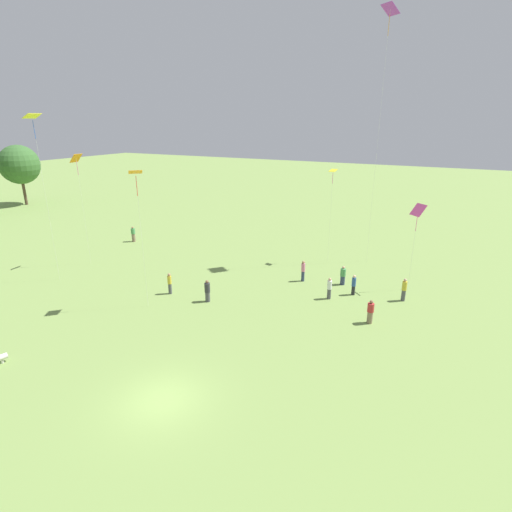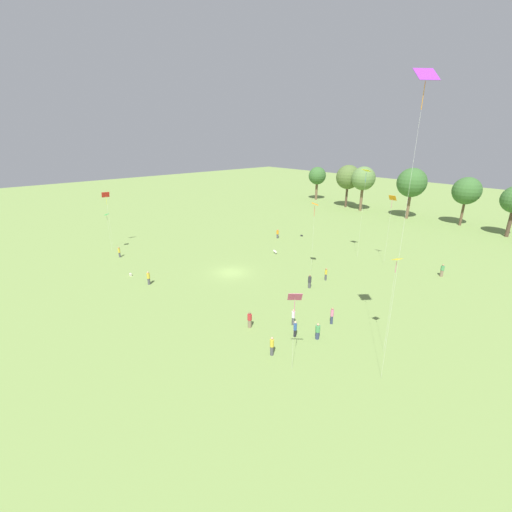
# 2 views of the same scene
# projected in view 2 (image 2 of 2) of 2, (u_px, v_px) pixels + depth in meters

# --- Properties ---
(ground_plane) EXTENTS (240.00, 240.00, 0.00)m
(ground_plane) POSITION_uv_depth(u_px,v_px,m) (231.00, 273.00, 48.71)
(ground_plane) COLOR #7A994C
(tree_0) EXTENTS (5.07, 5.07, 9.58)m
(tree_0) POSITION_uv_depth(u_px,v_px,m) (317.00, 176.00, 100.91)
(tree_0) COLOR brown
(tree_0) RESTS_ON ground_plane
(tree_1) EXTENTS (6.25, 6.25, 11.09)m
(tree_1) POSITION_uv_depth(u_px,v_px,m) (348.00, 177.00, 89.91)
(tree_1) COLOR brown
(tree_1) RESTS_ON ground_plane
(tree_2) EXTENTS (5.85, 5.85, 11.10)m
(tree_2) POSITION_uv_depth(u_px,v_px,m) (363.00, 179.00, 85.49)
(tree_2) COLOR brown
(tree_2) RESTS_ON ground_plane
(tree_3) EXTENTS (6.51, 6.51, 11.53)m
(tree_3) POSITION_uv_depth(u_px,v_px,m) (412.00, 183.00, 77.34)
(tree_3) COLOR brown
(tree_3) RESTS_ON ground_plane
(tree_4) EXTENTS (5.66, 5.66, 10.27)m
(tree_4) POSITION_uv_depth(u_px,v_px,m) (467.00, 191.00, 71.51)
(tree_4) COLOR brown
(tree_4) RESTS_ON ground_plane
(person_0) EXTENTS (0.45, 0.45, 1.75)m
(person_0) POSITION_uv_depth(u_px,v_px,m) (326.00, 274.00, 45.87)
(person_0) COLOR #4C4C51
(person_0) RESTS_ON ground_plane
(person_1) EXTENTS (0.49, 0.49, 1.75)m
(person_1) POSITION_uv_depth(u_px,v_px,m) (278.00, 234.00, 64.51)
(person_1) COLOR #4C4C51
(person_1) RESTS_ON ground_plane
(person_2) EXTENTS (0.51, 0.51, 1.72)m
(person_2) POSITION_uv_depth(u_px,v_px,m) (250.00, 320.00, 34.64)
(person_2) COLOR #847056
(person_2) RESTS_ON ground_plane
(person_3) EXTENTS (0.65, 0.65, 1.79)m
(person_3) POSITION_uv_depth(u_px,v_px,m) (442.00, 270.00, 47.11)
(person_3) COLOR #847056
(person_3) RESTS_ON ground_plane
(person_4) EXTENTS (0.62, 0.62, 1.67)m
(person_4) POSITION_uv_depth(u_px,v_px,m) (318.00, 331.00, 32.69)
(person_4) COLOR #333D5B
(person_4) RESTS_ON ground_plane
(person_5) EXTENTS (0.51, 0.51, 1.83)m
(person_5) POSITION_uv_depth(u_px,v_px,m) (149.00, 278.00, 44.56)
(person_5) COLOR #4C4C51
(person_5) RESTS_ON ground_plane
(person_6) EXTENTS (0.59, 0.59, 1.77)m
(person_6) POSITION_uv_depth(u_px,v_px,m) (310.00, 282.00, 43.58)
(person_6) COLOR #4C4C51
(person_6) RESTS_ON ground_plane
(person_7) EXTENTS (0.42, 0.42, 1.74)m
(person_7) POSITION_uv_depth(u_px,v_px,m) (119.00, 252.00, 54.49)
(person_7) COLOR #4C4C51
(person_7) RESTS_ON ground_plane
(person_8) EXTENTS (0.46, 0.46, 1.84)m
(person_8) POSITION_uv_depth(u_px,v_px,m) (272.00, 346.00, 30.22)
(person_8) COLOR #4C4C51
(person_8) RESTS_ON ground_plane
(person_9) EXTENTS (0.39, 0.39, 1.70)m
(person_9) POSITION_uv_depth(u_px,v_px,m) (295.00, 329.00, 33.03)
(person_9) COLOR #232328
(person_9) RESTS_ON ground_plane
(person_10) EXTENTS (0.41, 0.41, 1.86)m
(person_10) POSITION_uv_depth(u_px,v_px,m) (332.00, 316.00, 35.26)
(person_10) COLOR #333D5B
(person_10) RESTS_ON ground_plane
(person_11) EXTENTS (0.48, 0.48, 1.76)m
(person_11) POSITION_uv_depth(u_px,v_px,m) (293.00, 317.00, 35.11)
(person_11) COLOR #4C4C51
(person_11) RESTS_ON ground_plane
(kite_0) EXTENTS (1.02, 1.35, 9.61)m
(kite_0) POSITION_uv_depth(u_px,v_px,m) (106.00, 196.00, 56.75)
(kite_0) COLOR red
(kite_0) RESTS_ON ground_plane
(kite_1) EXTENTS (0.75, 0.76, 9.01)m
(kite_1) POSITION_uv_depth(u_px,v_px,m) (396.00, 265.00, 28.24)
(kite_1) COLOR yellow
(kite_1) RESTS_ON ground_plane
(kite_2) EXTENTS (0.98, 0.97, 6.50)m
(kite_2) POSITION_uv_depth(u_px,v_px,m) (107.00, 216.00, 55.28)
(kite_2) COLOR green
(kite_2) RESTS_ON ground_plane
(kite_3) EXTENTS (1.26, 1.28, 7.15)m
(kite_3) POSITION_uv_depth(u_px,v_px,m) (295.00, 299.00, 26.53)
(kite_3) COLOR #E54C99
(kite_3) RESTS_ON ground_plane
(kite_4) EXTENTS (1.06, 0.78, 10.48)m
(kite_4) POSITION_uv_depth(u_px,v_px,m) (392.00, 200.00, 48.51)
(kite_4) COLOR orange
(kite_4) RESTS_ON ground_plane
(kite_5) EXTENTS (1.20, 1.16, 13.82)m
(kite_5) POSITION_uv_depth(u_px,v_px,m) (366.00, 174.00, 49.80)
(kite_5) COLOR yellow
(kite_5) RESTS_ON ground_plane
(kite_6) EXTENTS (1.24, 1.24, 10.16)m
(kite_6) POSITION_uv_depth(u_px,v_px,m) (315.00, 207.00, 44.80)
(kite_6) COLOR orange
(kite_6) RESTS_ON ground_plane
(kite_7) EXTENTS (1.62, 1.67, 22.37)m
(kite_7) POSITION_uv_depth(u_px,v_px,m) (424.00, 89.00, 20.58)
(kite_7) COLOR purple
(kite_7) RESTS_ON ground_plane
(dog_0) EXTENTS (0.88, 0.50, 0.58)m
(dog_0) POSITION_uv_depth(u_px,v_px,m) (275.00, 251.00, 56.28)
(dog_0) COLOR silver
(dog_0) RESTS_ON ground_plane
(picnic_bag_0) EXTENTS (0.45, 0.30, 0.26)m
(picnic_bag_0) POSITION_uv_depth(u_px,v_px,m) (302.00, 236.00, 65.98)
(picnic_bag_0) COLOR #262628
(picnic_bag_0) RESTS_ON ground_plane
(picnic_bag_1) EXTENTS (0.45, 0.32, 0.33)m
(picnic_bag_1) POSITION_uv_depth(u_px,v_px,m) (130.00, 275.00, 47.54)
(picnic_bag_1) COLOR beige
(picnic_bag_1) RESTS_ON ground_plane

